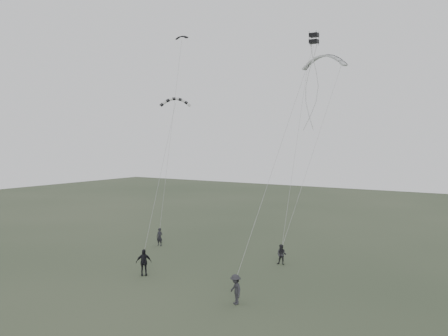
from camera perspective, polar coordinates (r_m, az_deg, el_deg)
The scene contains 9 objects.
ground at distance 33.57m, azimuth -7.10°, elevation -13.84°, with size 140.00×140.00×0.00m, color #2F3C28.
flyer_left at distance 42.96m, azimuth -8.41°, elevation -8.89°, with size 0.62×0.41×1.70m, color black.
flyer_right at distance 36.38m, azimuth 7.53°, elevation -11.15°, with size 0.80×0.63×1.65m, color black.
flyer_center at distance 33.82m, azimuth -10.46°, elevation -12.01°, with size 1.15×0.48×1.97m, color black.
flyer_far at distance 27.72m, azimuth 1.52°, elevation -15.55°, with size 1.19×0.68×1.84m, color #26262B.
kite_dark_small at distance 46.26m, azimuth -5.55°, elevation 16.73°, with size 1.35×0.40×0.47m, color black, non-canonical shape.
kite_pale_large at distance 42.26m, azimuth 12.92°, elevation 14.09°, with size 4.13×0.93×1.68m, color #ACAFB2, non-canonical shape.
kite_striped at distance 38.98m, azimuth -6.36°, elevation 8.98°, with size 2.67×0.67×1.08m, color black, non-canonical shape.
kite_box at distance 31.97m, azimuth 11.67°, elevation 16.26°, with size 0.58×0.58×0.69m, color black, non-canonical shape.
Camera 1 is at (20.35, -24.82, 9.85)m, focal length 35.00 mm.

